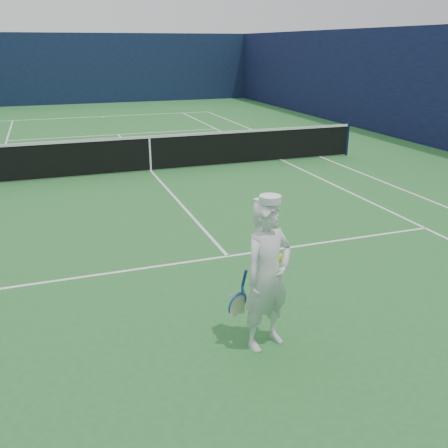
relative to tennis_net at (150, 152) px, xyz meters
The scene contains 5 objects.
ground 0.55m from the tennis_net, ahead, with size 80.00×80.00×0.00m, color #27682D.
court_markings 0.55m from the tennis_net, ahead, with size 11.03×23.83×0.01m.
windscreen_fence 1.45m from the tennis_net, ahead, with size 20.12×36.12×4.00m.
tennis_net is the anchor object (origin of this frame).
tennis_player 9.02m from the tennis_net, 92.93° to the right, with size 0.86×0.61×1.86m.
Camera 1 is at (-2.66, -13.71, 3.41)m, focal length 40.00 mm.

